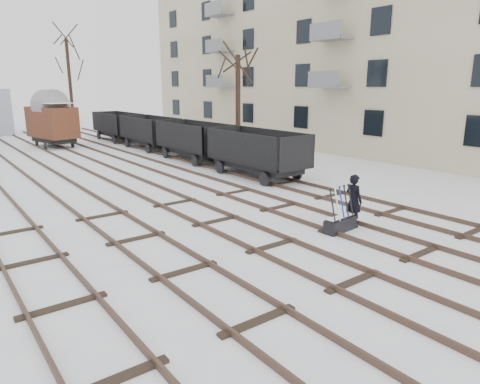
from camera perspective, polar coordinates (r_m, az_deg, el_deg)
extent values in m
plane|color=white|center=(12.87, 4.33, -7.26)|extent=(120.00, 120.00, 0.00)
cube|color=black|center=(12.08, -25.03, -9.94)|extent=(1.90, 0.20, 0.08)
cube|color=black|center=(23.82, -25.93, 1.46)|extent=(0.07, 52.00, 0.15)
cube|color=black|center=(24.12, -22.60, 1.94)|extent=(0.07, 52.00, 0.15)
cube|color=black|center=(12.91, -11.88, -7.35)|extent=(1.90, 0.20, 0.08)
cube|color=black|center=(24.53, -19.08, 2.43)|extent=(0.07, 52.00, 0.15)
cube|color=black|center=(24.99, -15.96, 2.87)|extent=(0.07, 52.00, 0.15)
cube|color=black|center=(14.33, -0.95, -4.87)|extent=(1.90, 0.20, 0.08)
cube|color=black|center=(25.58, -12.70, 3.31)|extent=(0.07, 52.00, 0.15)
cube|color=black|center=(26.19, -9.84, 3.69)|extent=(0.07, 52.00, 0.15)
cube|color=black|center=(16.19, 7.69, -2.77)|extent=(1.90, 0.20, 0.08)
cube|color=black|center=(26.92, -6.87, 4.07)|extent=(0.07, 52.00, 0.15)
cube|color=black|center=(27.65, -4.30, 4.39)|extent=(0.07, 52.00, 0.15)
cube|color=black|center=(18.35, 14.40, -1.09)|extent=(1.90, 0.20, 0.08)
cube|color=beige|center=(36.35, 14.40, 18.83)|extent=(10.00, 45.00, 16.00)
cube|color=black|center=(14.46, 13.20, -4.27)|extent=(1.34, 0.55, 0.44)
cube|color=black|center=(14.39, 13.26, -3.36)|extent=(1.32, 0.43, 0.06)
cube|color=white|center=(14.38, 13.26, -3.21)|extent=(1.27, 0.39, 0.03)
cylinder|color=black|center=(13.85, 12.20, -1.86)|extent=(0.08, 0.32, 1.08)
cylinder|color=silver|center=(14.05, 12.79, -1.67)|extent=(0.08, 0.32, 1.08)
cylinder|color=#0C22A3|center=(14.25, 13.36, -1.48)|extent=(0.08, 0.32, 1.08)
cylinder|color=black|center=(14.46, 13.92, -1.30)|extent=(0.08, 0.32, 1.08)
cylinder|color=black|center=(14.66, 14.46, -1.12)|extent=(0.08, 0.32, 1.08)
imported|color=black|center=(14.89, 14.92, -1.10)|extent=(0.47, 0.68, 1.80)
cube|color=black|center=(22.45, 2.25, 3.65)|extent=(1.89, 5.19, 0.39)
cube|color=black|center=(22.42, 2.26, 4.14)|extent=(2.36, 5.89, 0.12)
cube|color=black|center=(21.61, -0.06, 5.90)|extent=(0.10, 5.89, 1.57)
cube|color=black|center=(23.02, 4.47, 6.35)|extent=(0.10, 5.89, 1.57)
cube|color=white|center=(22.40, 2.26, 4.39)|extent=(2.12, 5.66, 0.06)
cylinder|color=black|center=(20.41, 3.23, 1.75)|extent=(0.12, 0.69, 0.69)
cylinder|color=black|center=(24.62, 1.43, 3.88)|extent=(0.12, 0.69, 0.69)
cube|color=black|center=(27.64, -6.18, 5.53)|extent=(1.89, 5.19, 0.39)
cube|color=black|center=(27.62, -6.19, 5.93)|extent=(2.36, 5.89, 0.12)
cube|color=black|center=(26.96, -8.31, 7.36)|extent=(0.10, 5.89, 1.57)
cube|color=black|center=(28.11, -4.23, 7.73)|extent=(0.10, 5.89, 1.57)
cube|color=white|center=(27.60, -6.19, 6.14)|extent=(2.12, 5.66, 0.06)
cylinder|color=black|center=(25.54, -6.07, 4.17)|extent=(0.12, 0.69, 0.69)
cylinder|color=black|center=(29.84, -6.24, 5.57)|extent=(0.12, 0.69, 0.69)
cube|color=black|center=(33.26, -11.88, 6.73)|extent=(1.89, 5.19, 0.39)
cube|color=black|center=(33.24, -11.90, 7.07)|extent=(2.36, 5.89, 0.12)
cube|color=black|center=(32.70, -13.78, 8.24)|extent=(0.10, 5.89, 1.57)
cube|color=black|center=(33.65, -10.21, 8.57)|extent=(0.10, 5.89, 1.57)
cube|color=white|center=(33.23, -11.91, 7.24)|extent=(2.12, 5.66, 0.06)
cylinder|color=black|center=(31.15, -12.17, 5.70)|extent=(0.12, 0.69, 0.69)
cylinder|color=black|center=(35.45, -11.58, 6.70)|extent=(0.12, 0.69, 0.69)
cube|color=black|center=(39.12, -15.93, 7.54)|extent=(1.89, 5.19, 0.39)
cube|color=black|center=(39.10, -15.95, 7.83)|extent=(2.36, 5.89, 0.12)
cube|color=black|center=(38.64, -17.60, 8.82)|extent=(0.10, 5.89, 1.57)
cube|color=black|center=(39.45, -14.48, 9.12)|extent=(0.10, 5.89, 1.57)
cube|color=white|center=(39.09, -15.96, 7.97)|extent=(2.12, 5.66, 0.06)
cylinder|color=black|center=(37.02, -16.39, 6.71)|extent=(0.12, 0.69, 0.69)
cylinder|color=black|center=(41.29, -15.46, 7.47)|extent=(0.12, 0.69, 0.69)
cube|color=black|center=(36.70, -23.57, 6.44)|extent=(2.52, 4.21, 0.36)
cube|color=#482515|center=(36.58, -23.77, 8.52)|extent=(3.05, 4.83, 2.33)
cube|color=white|center=(36.50, -24.00, 10.82)|extent=(2.79, 4.57, 0.04)
cylinder|color=black|center=(35.13, -24.52, 5.61)|extent=(0.11, 0.63, 0.63)
cylinder|color=black|center=(38.35, -22.61, 6.40)|extent=(0.11, 0.63, 0.63)
cylinder|color=black|center=(26.32, -0.27, 10.83)|extent=(0.30, 0.30, 6.44)
cylinder|color=black|center=(43.82, -21.66, 12.71)|extent=(0.30, 0.30, 8.86)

